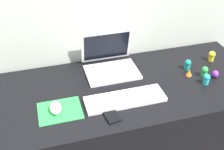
{
  "coord_description": "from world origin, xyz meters",
  "views": [
    {
      "loc": [
        -0.31,
        -1.18,
        1.69
      ],
      "look_at": [
        0.03,
        0.0,
        0.83
      ],
      "focal_mm": 46.16,
      "sensor_mm": 36.0,
      "label": 1
    }
  ],
  "objects_px": {
    "laptop": "(109,60)",
    "toy_figurine_green": "(205,71)",
    "toy_figurine_teal": "(188,64)",
    "keyboard": "(125,99)",
    "cell_phone": "(110,114)",
    "toy_figurine_orange": "(189,72)",
    "mouse": "(55,108)",
    "toy_figurine_purple": "(215,74)",
    "toy_figurine_yellow": "(212,56)",
    "toy_figurine_cyan": "(207,79)"
  },
  "relations": [
    {
      "from": "laptop",
      "to": "toy_figurine_yellow",
      "type": "bearing_deg",
      "value": -8.18
    },
    {
      "from": "keyboard",
      "to": "toy_figurine_orange",
      "type": "distance_m",
      "value": 0.44
    },
    {
      "from": "toy_figurine_cyan",
      "to": "cell_phone",
      "type": "bearing_deg",
      "value": -170.45
    },
    {
      "from": "laptop",
      "to": "toy_figurine_purple",
      "type": "height_order",
      "value": "laptop"
    },
    {
      "from": "keyboard",
      "to": "mouse",
      "type": "bearing_deg",
      "value": 177.11
    },
    {
      "from": "laptop",
      "to": "toy_figurine_orange",
      "type": "bearing_deg",
      "value": -25.26
    },
    {
      "from": "toy_figurine_yellow",
      "to": "mouse",
      "type": "bearing_deg",
      "value": -168.29
    },
    {
      "from": "toy_figurine_purple",
      "to": "toy_figurine_green",
      "type": "bearing_deg",
      "value": 155.56
    },
    {
      "from": "cell_phone",
      "to": "toy_figurine_cyan",
      "type": "xyz_separation_m",
      "value": [
        0.57,
        0.1,
        0.03
      ]
    },
    {
      "from": "keyboard",
      "to": "toy_figurine_orange",
      "type": "xyz_separation_m",
      "value": [
        0.42,
        0.11,
        0.01
      ]
    },
    {
      "from": "toy_figurine_cyan",
      "to": "mouse",
      "type": "bearing_deg",
      "value": 179.9
    },
    {
      "from": "laptop",
      "to": "toy_figurine_green",
      "type": "relative_size",
      "value": 4.73
    },
    {
      "from": "mouse",
      "to": "toy_figurine_orange",
      "type": "bearing_deg",
      "value": 7.16
    },
    {
      "from": "cell_phone",
      "to": "toy_figurine_green",
      "type": "xyz_separation_m",
      "value": [
        0.6,
        0.16,
        0.03
      ]
    },
    {
      "from": "mouse",
      "to": "cell_phone",
      "type": "distance_m",
      "value": 0.27
    },
    {
      "from": "laptop",
      "to": "toy_figurine_green",
      "type": "bearing_deg",
      "value": -24.73
    },
    {
      "from": "cell_phone",
      "to": "toy_figurine_green",
      "type": "height_order",
      "value": "toy_figurine_green"
    },
    {
      "from": "cell_phone",
      "to": "toy_figurine_cyan",
      "type": "relative_size",
      "value": 2.07
    },
    {
      "from": "keyboard",
      "to": "mouse",
      "type": "relative_size",
      "value": 4.27
    },
    {
      "from": "toy_figurine_green",
      "to": "toy_figurine_purple",
      "type": "relative_size",
      "value": 1.51
    },
    {
      "from": "laptop",
      "to": "keyboard",
      "type": "height_order",
      "value": "laptop"
    },
    {
      "from": "toy_figurine_teal",
      "to": "toy_figurine_orange",
      "type": "distance_m",
      "value": 0.07
    },
    {
      "from": "toy_figurine_orange",
      "to": "toy_figurine_yellow",
      "type": "bearing_deg",
      "value": 26.89
    },
    {
      "from": "cell_phone",
      "to": "toy_figurine_orange",
      "type": "relative_size",
      "value": 3.29
    },
    {
      "from": "toy_figurine_cyan",
      "to": "toy_figurine_teal",
      "type": "distance_m",
      "value": 0.16
    },
    {
      "from": "keyboard",
      "to": "toy_figurine_cyan",
      "type": "relative_size",
      "value": 6.62
    },
    {
      "from": "toy_figurine_green",
      "to": "toy_figurine_teal",
      "type": "relative_size",
      "value": 1.01
    },
    {
      "from": "toy_figurine_cyan",
      "to": "toy_figurine_orange",
      "type": "distance_m",
      "value": 0.11
    },
    {
      "from": "toy_figurine_teal",
      "to": "keyboard",
      "type": "bearing_deg",
      "value": -158.36
    },
    {
      "from": "keyboard",
      "to": "toy_figurine_purple",
      "type": "distance_m",
      "value": 0.56
    },
    {
      "from": "toy_figurine_purple",
      "to": "toy_figurine_orange",
      "type": "xyz_separation_m",
      "value": [
        -0.13,
        0.06,
        -0.0
      ]
    },
    {
      "from": "keyboard",
      "to": "laptop",
      "type": "bearing_deg",
      "value": 89.19
    },
    {
      "from": "keyboard",
      "to": "toy_figurine_green",
      "type": "height_order",
      "value": "toy_figurine_green"
    },
    {
      "from": "toy_figurine_purple",
      "to": "toy_figurine_yellow",
      "type": "height_order",
      "value": "toy_figurine_yellow"
    },
    {
      "from": "cell_phone",
      "to": "toy_figurine_orange",
      "type": "bearing_deg",
      "value": 12.37
    },
    {
      "from": "keyboard",
      "to": "toy_figurine_yellow",
      "type": "relative_size",
      "value": 6.29
    },
    {
      "from": "toy_figurine_green",
      "to": "toy_figurine_orange",
      "type": "bearing_deg",
      "value": 158.15
    },
    {
      "from": "laptop",
      "to": "toy_figurine_orange",
      "type": "relative_size",
      "value": 7.71
    },
    {
      "from": "toy_figurine_purple",
      "to": "toy_figurine_teal",
      "type": "xyz_separation_m",
      "value": [
        -0.11,
        0.12,
        0.01
      ]
    },
    {
      "from": "toy_figurine_purple",
      "to": "toy_figurine_orange",
      "type": "height_order",
      "value": "toy_figurine_purple"
    },
    {
      "from": "mouse",
      "to": "toy_figurine_orange",
      "type": "height_order",
      "value": "same"
    },
    {
      "from": "toy_figurine_yellow",
      "to": "cell_phone",
      "type": "bearing_deg",
      "value": -157.63
    },
    {
      "from": "laptop",
      "to": "toy_figurine_teal",
      "type": "height_order",
      "value": "laptop"
    },
    {
      "from": "toy_figurine_teal",
      "to": "toy_figurine_green",
      "type": "bearing_deg",
      "value": -59.07
    },
    {
      "from": "laptop",
      "to": "toy_figurine_green",
      "type": "height_order",
      "value": "laptop"
    },
    {
      "from": "toy_figurine_cyan",
      "to": "toy_figurine_teal",
      "type": "height_order",
      "value": "toy_figurine_teal"
    },
    {
      "from": "cell_phone",
      "to": "toy_figurine_purple",
      "type": "height_order",
      "value": "toy_figurine_purple"
    },
    {
      "from": "cell_phone",
      "to": "toy_figurine_yellow",
      "type": "distance_m",
      "value": 0.79
    },
    {
      "from": "cell_phone",
      "to": "toy_figurine_cyan",
      "type": "bearing_deg",
      "value": 1.46
    },
    {
      "from": "toy_figurine_orange",
      "to": "toy_figurine_purple",
      "type": "bearing_deg",
      "value": -22.94
    }
  ]
}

